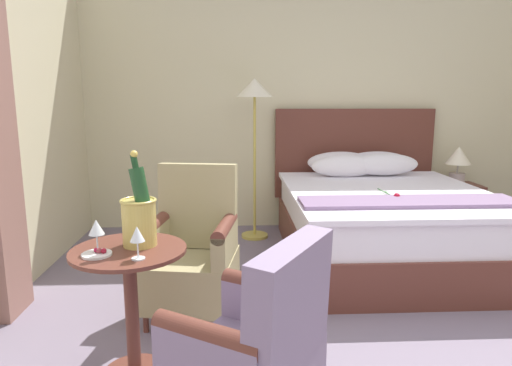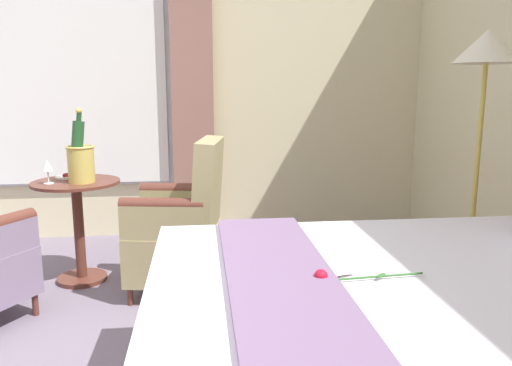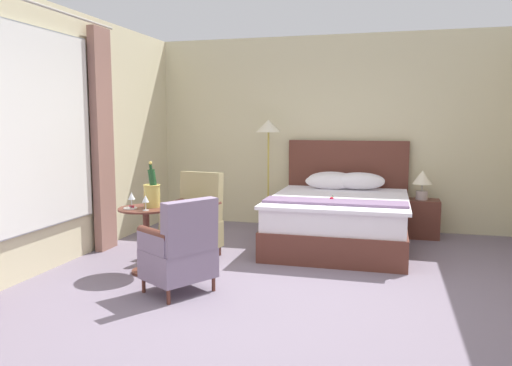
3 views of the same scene
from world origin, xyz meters
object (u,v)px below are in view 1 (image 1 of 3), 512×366
object	(u,v)px
bed	(380,216)
side_table_round	(131,299)
wine_glass_near_bucket	(96,229)
floor_lamp_brass	(255,104)
bedside_lamp	(458,160)
nightstand	(454,208)
armchair_facing_bed	(255,354)
snack_plate	(97,254)
armchair_by_window	(193,254)
champagne_bucket	(139,215)
wine_glass_near_edge	(137,236)

from	to	relation	value
bed	side_table_round	distance (m)	2.60
side_table_round	wine_glass_near_bucket	size ratio (longest dim) A/B	4.29
wine_glass_near_bucket	floor_lamp_brass	bearing A→B (deg)	70.19
bedside_lamp	side_table_round	xyz separation A→B (m)	(-2.95, -2.51, -0.36)
nightstand	bedside_lamp	xyz separation A→B (m)	(-0.00, 0.00, 0.53)
bed	floor_lamp_brass	size ratio (longest dim) A/B	1.33
nightstand	armchair_facing_bed	xyz separation A→B (m)	(-2.33, -3.01, 0.15)
nightstand	snack_plate	distance (m)	4.05
wine_glass_near_bucket	snack_plate	size ratio (longest dim) A/B	1.15
snack_plate	armchair_by_window	size ratio (longest dim) A/B	0.14
side_table_round	champagne_bucket	size ratio (longest dim) A/B	1.44
side_table_round	armchair_by_window	xyz separation A→B (m)	(0.26, 0.71, -0.02)
nightstand	armchair_by_window	size ratio (longest dim) A/B	0.53
floor_lamp_brass	wine_glass_near_edge	distance (m)	2.73
bed	nightstand	distance (m)	1.28
bed	armchair_facing_bed	size ratio (longest dim) A/B	2.39
side_table_round	bed	bearing A→B (deg)	43.56
floor_lamp_brass	snack_plate	size ratio (longest dim) A/B	11.43
bedside_lamp	armchair_by_window	xyz separation A→B (m)	(-2.69, -1.79, -0.38)
side_table_round	wine_glass_near_bucket	bearing A→B (deg)	-162.84
snack_plate	armchair_facing_bed	xyz separation A→B (m)	(0.74, -0.41, -0.31)
nightstand	floor_lamp_brass	bearing A→B (deg)	-178.09
bedside_lamp	snack_plate	bearing A→B (deg)	-139.77
bed	champagne_bucket	size ratio (longest dim) A/B	4.45
bedside_lamp	champagne_bucket	distance (m)	3.79
bed	armchair_by_window	bearing A→B (deg)	-146.46
side_table_round	armchair_by_window	distance (m)	0.76
armchair_by_window	wine_glass_near_edge	bearing A→B (deg)	-101.51
floor_lamp_brass	side_table_round	size ratio (longest dim) A/B	2.32
bedside_lamp	armchair_facing_bed	bearing A→B (deg)	-127.72
champagne_bucket	snack_plate	bearing A→B (deg)	-140.84
champagne_bucket	armchair_facing_bed	distance (m)	0.92
nightstand	side_table_round	distance (m)	3.87
snack_plate	wine_glass_near_bucket	bearing A→B (deg)	103.83
bedside_lamp	floor_lamp_brass	distance (m)	2.27
bed	snack_plate	size ratio (longest dim) A/B	15.20
side_table_round	snack_plate	world-z (taller)	snack_plate
floor_lamp_brass	armchair_facing_bed	bearing A→B (deg)	-92.64
bed	bedside_lamp	bearing A→B (deg)	33.98
bedside_lamp	wine_glass_near_edge	bearing A→B (deg)	-137.13
nightstand	floor_lamp_brass	size ratio (longest dim) A/B	0.32
floor_lamp_brass	wine_glass_near_bucket	bearing A→B (deg)	-109.81
nightstand	floor_lamp_brass	world-z (taller)	floor_lamp_brass
bed	snack_plate	world-z (taller)	bed
bedside_lamp	bed	bearing A→B (deg)	-146.02
bedside_lamp	snack_plate	world-z (taller)	bedside_lamp
bedside_lamp	wine_glass_near_bucket	world-z (taller)	bedside_lamp
bedside_lamp	wine_glass_near_edge	size ratio (longest dim) A/B	2.56
nightstand	wine_glass_near_bucket	size ratio (longest dim) A/B	3.23
bed	side_table_round	world-z (taller)	bed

